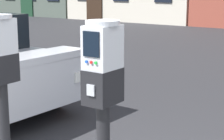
# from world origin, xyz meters

# --- Properties ---
(parking_meter_near_kerb) EXTENTS (0.22, 0.25, 1.49)m
(parking_meter_near_kerb) POSITION_xyz_m (-1.10, -0.27, 1.17)
(parking_meter_near_kerb) COLOR black
(parking_meter_near_kerb) RESTS_ON sidewalk_slab
(parking_meter_twin_adjacent) EXTENTS (0.22, 0.25, 1.50)m
(parking_meter_twin_adjacent) POSITION_xyz_m (-0.11, -0.27, 1.17)
(parking_meter_twin_adjacent) COLOR black
(parking_meter_twin_adjacent) RESTS_ON sidewalk_slab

